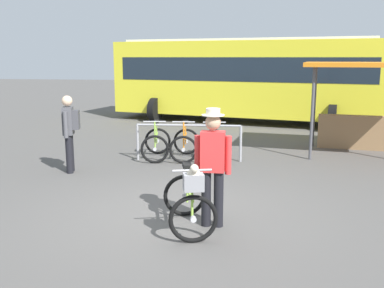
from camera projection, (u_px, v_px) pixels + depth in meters
The scene contains 10 objects.
ground_plane at pixel (177, 213), 6.96m from camera, with size 80.00×80.00×0.00m, color #514F4C.
bike_rack_rail at pixel (189, 134), 10.40m from camera, with size 2.50×0.23×0.88m.
racked_bike_lime at pixel (156, 143), 10.69m from camera, with size 0.83×1.21×0.98m.
racked_bike_orange at pixel (185, 144), 10.63m from camera, with size 0.76×1.16×0.97m.
racked_bike_teal at pixel (214, 144), 10.58m from camera, with size 0.78×1.18×0.98m.
featured_bicycle at pixel (190, 199), 6.15m from camera, with size 0.93×1.25×1.09m.
person_with_featured_bike at pixel (213, 163), 6.27m from camera, with size 0.53×0.32×1.72m.
pedestrian_with_backpack at pixel (69, 129), 9.29m from camera, with size 0.40×0.51×1.64m.
bus_distant at pixel (247, 76), 16.59m from camera, with size 10.31×4.80×3.08m.
market_stall at pixel (367, 98), 11.17m from camera, with size 3.39×2.71×2.30m.
Camera 1 is at (1.24, -6.50, 2.42)m, focal length 41.31 mm.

